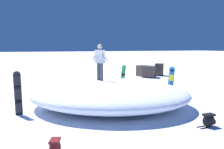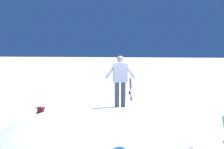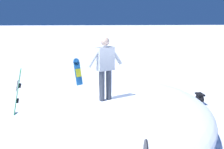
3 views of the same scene
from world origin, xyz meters
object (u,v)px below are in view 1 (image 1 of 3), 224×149
at_px(snowboarder_standing, 100,60).
at_px(backpack_far, 55,148).
at_px(snowboard_tertiary_upright, 18,93).
at_px(snowboard_primary_upright, 123,77).
at_px(snowboard_secondary_upright, 171,80).
at_px(backpack_near, 209,120).

relative_size(snowboarder_standing, backpack_far, 2.65).
bearing_deg(snowboard_tertiary_upright, snowboard_primary_upright, 117.43).
bearing_deg(backpack_far, snowboarder_standing, 148.82).
bearing_deg(backpack_far, snowboard_tertiary_upright, -166.25).
distance_m(snowboard_secondary_upright, backpack_far, 8.33).
bearing_deg(backpack_near, snowboard_secondary_upright, 158.36).
distance_m(snowboard_primary_upright, backpack_near, 6.54).
xyz_separation_m(snowboarder_standing, snowboard_primary_upright, (-2.76, 2.32, -1.24)).
relative_size(snowboarder_standing, snowboard_secondary_upright, 1.02).
height_order(snowboard_tertiary_upright, backpack_near, snowboard_tertiary_upright).
distance_m(snowboarder_standing, snowboard_secondary_upright, 4.60).
height_order(snowboard_primary_upright, backpack_far, snowboard_primary_upright).
xyz_separation_m(snowboard_primary_upright, snowboard_tertiary_upright, (2.95, -5.68, 0.08)).
relative_size(snowboard_secondary_upright, backpack_near, 2.30).
bearing_deg(snowboard_tertiary_upright, snowboarder_standing, 93.29).
height_order(backpack_near, backpack_far, backpack_far).
bearing_deg(snowboard_primary_upright, backpack_near, 2.03).
xyz_separation_m(snowboarder_standing, snowboard_secondary_upright, (-0.79, 4.36, -1.25)).
distance_m(snowboard_tertiary_upright, backpack_near, 6.93).
xyz_separation_m(snowboard_secondary_upright, backpack_far, (4.80, -6.78, -0.56)).
xyz_separation_m(snowboard_primary_upright, snowboard_secondary_upright, (1.97, 2.03, -0.01)).
height_order(snowboarder_standing, backpack_near, snowboarder_standing).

